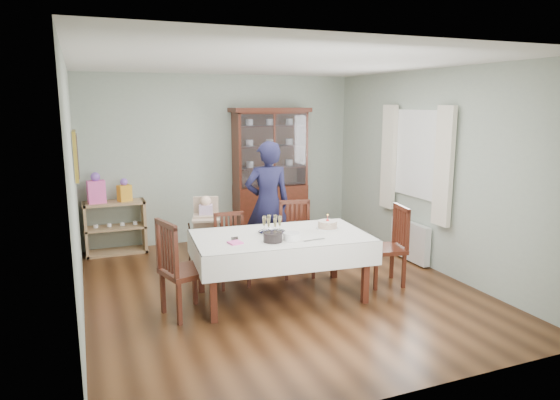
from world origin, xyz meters
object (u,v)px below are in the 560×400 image
chair_end_right (386,261)px  china_cabinet (270,172)px  chair_end_left (185,287)px  gift_bag_pink (96,189)px  birthday_cake (327,225)px  champagne_tray (272,228)px  chair_far_left (232,264)px  chair_far_right (297,253)px  high_chair (207,241)px  sideboard (116,227)px  dining_table (281,266)px  gift_bag_orange (124,191)px  woman (268,204)px

chair_end_right → china_cabinet: bearing=-157.1°
chair_end_left → chair_end_right: size_ratio=1.06×
gift_bag_pink → birthday_cake: bearing=-44.8°
champagne_tray → chair_far_left: bearing=123.4°
chair_far_right → high_chair: (-1.06, 0.64, 0.11)m
china_cabinet → chair_far_left: (-1.24, -1.93, -0.86)m
chair_end_left → champagne_tray: (1.07, 0.19, 0.51)m
sideboard → birthday_cake: (2.29, -2.52, 0.41)m
dining_table → gift_bag_pink: bearing=126.7°
sideboard → chair_end_left: size_ratio=0.85×
champagne_tray → gift_bag_orange: gift_bag_orange is taller
high_chair → birthday_cake: 1.78m
sideboard → high_chair: high_chair is taller
chair_far_left → chair_end_left: bearing=-133.0°
chair_end_right → gift_bag_orange: gift_bag_orange is taller
china_cabinet → chair_far_left: size_ratio=2.43×
china_cabinet → chair_far_right: (-0.34, -1.88, -0.83)m
woman → gift_bag_pink: 2.57m
champagne_tray → chair_end_left: bearing=-170.1°
dining_table → chair_end_left: 1.14m
woman → chair_end_left: bearing=49.0°
sideboard → chair_far_right: 2.88m
china_cabinet → chair_end_left: 3.38m
dining_table → high_chair: (-0.56, 1.31, 0.02)m
china_cabinet → champagne_tray: china_cabinet is taller
high_chair → gift_bag_orange: 1.65m
chair_far_left → gift_bag_orange: bearing=122.9°
high_chair → birthday_cake: size_ratio=3.88×
chair_end_right → sideboard: bearing=-120.0°
chair_end_left → chair_far_left: bearing=-62.2°
sideboard → gift_bag_pink: bearing=-175.2°
china_cabinet → sideboard: 2.60m
sideboard → chair_end_right: (3.06, -2.65, -0.10)m
china_cabinet → woman: (-0.54, -1.32, -0.25)m
china_cabinet → woman: china_cabinet is taller
china_cabinet → champagne_tray: size_ratio=6.71×
high_chair → gift_bag_pink: bearing=151.7°
china_cabinet → gift_bag_orange: size_ratio=6.27×
chair_far_right → champagne_tray: (-0.57, -0.56, 0.53)m
sideboard → chair_end_left: (0.53, -2.65, -0.09)m
china_cabinet → woman: bearing=-112.3°
dining_table → gift_bag_pink: size_ratio=4.56×
chair_end_right → champagne_tray: chair_end_right is taller
chair_far_right → chair_end_left: chair_end_left is taller
chair_far_left → high_chair: 0.72m
chair_end_right → chair_end_left: bearing=-79.1°
chair_end_right → high_chair: high_chair is taller
chair_end_right → woman: 1.80m
woman → gift_bag_orange: bearing=-29.5°
champagne_tray → dining_table: bearing=-59.2°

